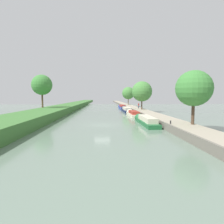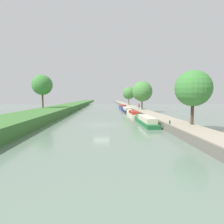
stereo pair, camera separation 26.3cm
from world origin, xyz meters
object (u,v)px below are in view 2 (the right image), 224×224
object	(u,v)px
person_walking	(139,105)
mooring_bollard_near	(170,122)
narrowboat_blue	(122,107)
mooring_bollard_far	(125,105)
narrowboat_cream	(133,114)
narrowboat_green	(145,120)
narrowboat_navy	(127,110)

from	to	relation	value
person_walking	mooring_bollard_near	world-z (taller)	person_walking
narrowboat_blue	mooring_bollard_far	distance (m)	6.70
narrowboat_blue	mooring_bollard_far	world-z (taller)	narrowboat_blue
narrowboat_cream	narrowboat_green	bearing A→B (deg)	-89.47
narrowboat_cream	person_walking	size ratio (longest dim) A/B	6.21
narrowboat_cream	narrowboat_blue	bearing A→B (deg)	89.72
narrowboat_blue	person_walking	xyz separation A→B (m)	(3.81, -12.93, 1.19)
narrowboat_cream	mooring_bollard_far	world-z (taller)	mooring_bollard_far
mooring_bollard_near	mooring_bollard_far	world-z (taller)	same
narrowboat_green	narrowboat_blue	xyz separation A→B (m)	(0.01, 39.18, 0.06)
narrowboat_navy	mooring_bollard_near	distance (m)	32.06
person_walking	mooring_bollard_near	bearing A→B (deg)	-93.51
person_walking	mooring_bollard_far	bearing A→B (deg)	95.93
narrowboat_cream	mooring_bollard_near	bearing A→B (deg)	-84.23
person_walking	mooring_bollard_far	world-z (taller)	person_walking
narrowboat_navy	person_walking	bearing A→B (deg)	10.67
narrowboat_green	person_walking	size ratio (longest dim) A/B	6.80
narrowboat_green	narrowboat_blue	world-z (taller)	narrowboat_blue
narrowboat_blue	person_walking	distance (m)	13.53
narrowboat_navy	mooring_bollard_far	distance (m)	20.19
narrowboat_cream	person_walking	world-z (taller)	person_walking
person_walking	narrowboat_blue	bearing A→B (deg)	106.40
narrowboat_navy	narrowboat_blue	size ratio (longest dim) A/B	0.92
mooring_bollard_far	mooring_bollard_near	bearing A→B (deg)	-90.00
narrowboat_green	person_walking	bearing A→B (deg)	81.73
narrowboat_navy	narrowboat_blue	distance (m)	13.66
narrowboat_cream	mooring_bollard_near	size ratio (longest dim) A/B	22.92
narrowboat_cream	narrowboat_blue	xyz separation A→B (m)	(0.13, 26.62, 0.10)
mooring_bollard_far	narrowboat_cream	bearing A→B (deg)	-93.33
narrowboat_green	narrowboat_navy	size ratio (longest dim) A/B	0.86
narrowboat_green	person_walking	world-z (taller)	person_walking
narrowboat_blue	mooring_bollard_near	xyz separation A→B (m)	(1.80, -45.66, 0.54)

